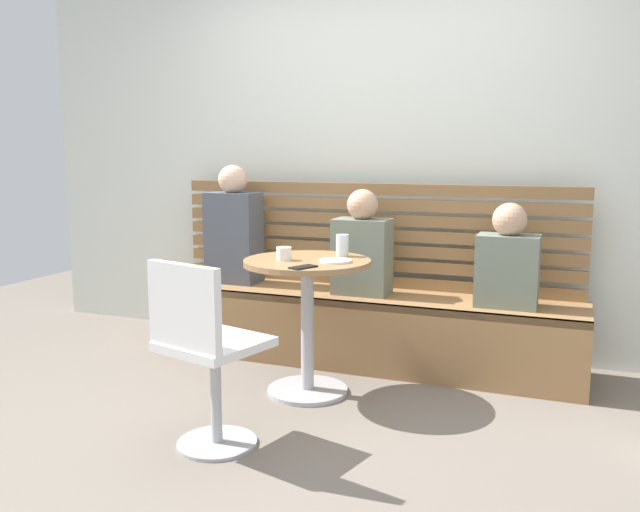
% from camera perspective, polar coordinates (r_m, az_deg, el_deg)
% --- Properties ---
extents(ground, '(8.00, 8.00, 0.00)m').
position_cam_1_polar(ground, '(3.15, -3.77, -15.48)').
color(ground, '#70665B').
extents(back_wall, '(5.20, 0.10, 2.90)m').
position_cam_1_polar(back_wall, '(4.40, 5.28, 10.88)').
color(back_wall, silver).
rests_on(back_wall, ground).
extents(booth_bench, '(2.70, 0.52, 0.44)m').
position_cam_1_polar(booth_bench, '(4.12, 3.31, -6.21)').
color(booth_bench, olive).
rests_on(booth_bench, ground).
extents(booth_backrest, '(2.65, 0.04, 0.67)m').
position_cam_1_polar(booth_backrest, '(4.24, 4.40, 1.88)').
color(booth_backrest, olive).
rests_on(booth_backrest, booth_bench).
extents(cafe_table, '(0.68, 0.68, 0.74)m').
position_cam_1_polar(cafe_table, '(3.52, -1.12, -3.86)').
color(cafe_table, '#ADADB2').
rests_on(cafe_table, ground).
extents(white_chair, '(0.49, 0.49, 0.85)m').
position_cam_1_polar(white_chair, '(2.90, -10.07, -7.93)').
color(white_chair, '#ADADB2').
rests_on(white_chair, ground).
extents(person_adult, '(0.34, 0.22, 0.78)m').
position_cam_1_polar(person_adult, '(4.40, -7.52, 2.26)').
color(person_adult, '#4C515B').
rests_on(person_adult, booth_bench).
extents(person_child_left, '(0.34, 0.22, 0.59)m').
position_cam_1_polar(person_child_left, '(3.82, 16.03, -0.46)').
color(person_child_left, slate).
rests_on(person_child_left, booth_bench).
extents(person_child_middle, '(0.34, 0.22, 0.64)m').
position_cam_1_polar(person_child_middle, '(4.01, 3.69, 0.69)').
color(person_child_middle, slate).
rests_on(person_child_middle, booth_bench).
extents(cup_glass_tall, '(0.07, 0.07, 0.12)m').
position_cam_1_polar(cup_glass_tall, '(3.58, 1.95, 0.93)').
color(cup_glass_tall, silver).
rests_on(cup_glass_tall, cafe_table).
extents(cup_ceramic_white, '(0.08, 0.08, 0.07)m').
position_cam_1_polar(cup_ceramic_white, '(3.46, -3.16, 0.21)').
color(cup_ceramic_white, white).
rests_on(cup_ceramic_white, cafe_table).
extents(plate_small, '(0.17, 0.17, 0.01)m').
position_cam_1_polar(plate_small, '(3.40, 1.34, -0.43)').
color(plate_small, white).
rests_on(plate_small, cafe_table).
extents(phone_on_table, '(0.12, 0.16, 0.01)m').
position_cam_1_polar(phone_on_table, '(3.22, -1.48, -0.97)').
color(phone_on_table, black).
rests_on(phone_on_table, cafe_table).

